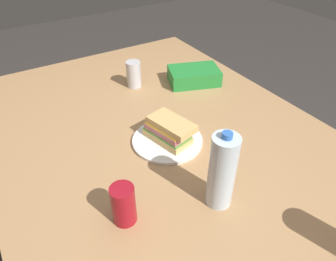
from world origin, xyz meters
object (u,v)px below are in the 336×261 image
(sandwich, at_px, (169,130))
(dining_table, at_px, (170,159))
(soda_can_red, at_px, (124,204))
(soda_can_silver, at_px, (134,74))
(water_bottle_tall, at_px, (222,171))
(paper_plate, at_px, (168,140))
(chip_bag, at_px, (194,76))

(sandwich, bearing_deg, dining_table, -20.33)
(soda_can_red, height_order, soda_can_silver, same)
(water_bottle_tall, height_order, soda_can_silver, water_bottle_tall)
(water_bottle_tall, bearing_deg, dining_table, 176.80)
(sandwich, xyz_separation_m, water_bottle_tall, (0.31, -0.02, 0.07))
(paper_plate, xyz_separation_m, soda_can_silver, (-0.43, 0.08, 0.06))
(soda_can_silver, bearing_deg, paper_plate, -10.70)
(soda_can_red, bearing_deg, paper_plate, 129.21)
(chip_bag, bearing_deg, water_bottle_tall, 80.51)
(soda_can_red, bearing_deg, water_bottle_tall, 72.24)
(water_bottle_tall, bearing_deg, sandwich, 175.96)
(dining_table, height_order, soda_can_red, soda_can_red)
(paper_plate, relative_size, sandwich, 1.30)
(soda_can_silver, bearing_deg, sandwich, -10.28)
(dining_table, distance_m, sandwich, 0.13)
(paper_plate, height_order, soda_can_silver, soda_can_silver)
(paper_plate, relative_size, soda_can_silver, 2.09)
(dining_table, xyz_separation_m, paper_plate, (-0.02, 0.00, 0.08))
(soda_can_silver, bearing_deg, dining_table, -10.62)
(soda_can_red, height_order, chip_bag, soda_can_red)
(dining_table, bearing_deg, soda_can_red, -52.77)
(paper_plate, distance_m, soda_can_red, 0.36)
(soda_can_silver, bearing_deg, water_bottle_tall, -7.73)
(chip_bag, distance_m, soda_can_silver, 0.28)
(dining_table, relative_size, soda_can_silver, 14.57)
(paper_plate, bearing_deg, dining_table, -8.51)
(dining_table, distance_m, paper_plate, 0.08)
(chip_bag, xyz_separation_m, water_bottle_tall, (0.63, -0.36, 0.08))
(sandwich, relative_size, soda_can_red, 1.61)
(paper_plate, distance_m, water_bottle_tall, 0.33)
(water_bottle_tall, bearing_deg, paper_plate, 176.50)
(dining_table, relative_size, soda_can_red, 14.57)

